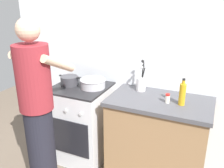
% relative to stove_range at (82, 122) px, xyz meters
% --- Properties ---
extents(back_wall, '(3.20, 0.10, 2.50)m').
position_rel_stove_range_xyz_m(back_wall, '(0.55, 0.35, 0.80)').
color(back_wall, silver).
rests_on(back_wall, ground).
extents(countertop, '(1.00, 0.60, 0.90)m').
position_rel_stove_range_xyz_m(countertop, '(0.90, 0.00, 0.00)').
color(countertop, '#99724C').
rests_on(countertop, ground).
extents(stove_range, '(0.60, 0.62, 0.90)m').
position_rel_stove_range_xyz_m(stove_range, '(0.00, 0.00, 0.00)').
color(stove_range, silver).
rests_on(stove_range, ground).
extents(pot, '(0.26, 0.20, 0.11)m').
position_rel_stove_range_xyz_m(pot, '(-0.14, -0.00, 0.50)').
color(pot, '#38383D').
rests_on(pot, stove_range).
extents(mixing_bowl, '(0.29, 0.29, 0.10)m').
position_rel_stove_range_xyz_m(mixing_bowl, '(0.14, 0.03, 0.50)').
color(mixing_bowl, '#B7B7BC').
rests_on(mixing_bowl, stove_range).
extents(utensil_crock, '(0.10, 0.10, 0.33)m').
position_rel_stove_range_xyz_m(utensil_crock, '(0.65, 0.17, 0.54)').
color(utensil_crock, silver).
rests_on(utensil_crock, countertop).
extents(spice_bottle, '(0.04, 0.04, 0.09)m').
position_rel_stove_range_xyz_m(spice_bottle, '(0.98, -0.04, 0.49)').
color(spice_bottle, silver).
rests_on(spice_bottle, countertop).
extents(oil_bottle, '(0.06, 0.06, 0.26)m').
position_rel_stove_range_xyz_m(oil_bottle, '(1.11, -0.03, 0.56)').
color(oil_bottle, gold).
rests_on(oil_bottle, countertop).
extents(person, '(0.41, 0.50, 1.70)m').
position_rel_stove_range_xyz_m(person, '(-0.06, -0.64, 0.41)').
color(person, black).
rests_on(person, ground).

